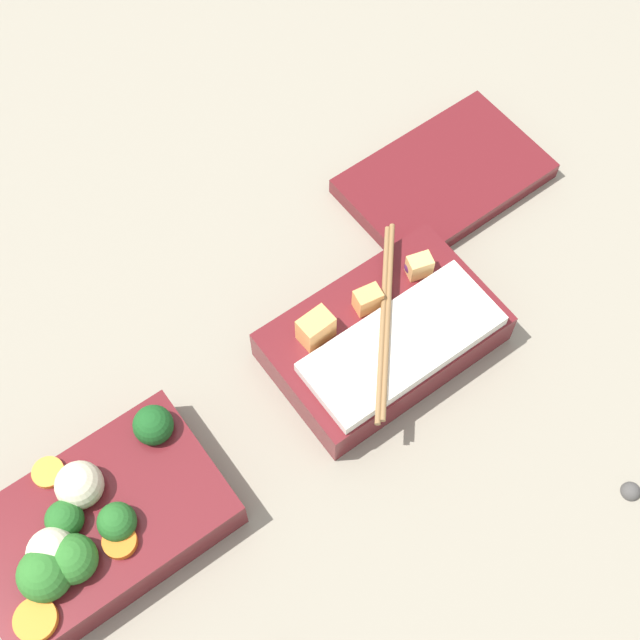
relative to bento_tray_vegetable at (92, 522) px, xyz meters
The scene contains 5 objects.
ground_plane 0.15m from the bento_tray_vegetable, ahead, with size 3.00×3.00×0.00m, color gray.
bento_tray_vegetable is the anchor object (origin of this frame).
bento_tray_rice 0.29m from the bento_tray_vegetable, ahead, with size 0.20×0.15×0.07m.
bento_lid 0.47m from the bento_tray_vegetable, 13.08° to the left, with size 0.20×0.12×0.02m, color maroon.
pebble_3 0.45m from the bento_tray_vegetable, 31.79° to the right, with size 0.02×0.02×0.02m, color #474442.
Camera 1 is at (-0.12, -0.27, 0.73)m, focal length 50.00 mm.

